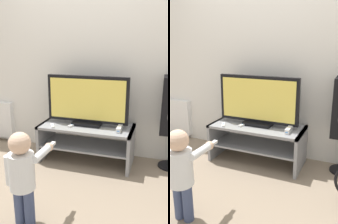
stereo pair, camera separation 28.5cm
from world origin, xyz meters
TOP-DOWN VIEW (x-y plane):
  - ground_plane at (0.00, 0.00)m, footprint 16.00×16.00m
  - wall_back at (0.00, 0.59)m, footprint 10.00×0.06m
  - tv_stand at (0.00, 0.25)m, footprint 1.12×0.51m
  - television at (0.00, 0.28)m, footprint 0.98×0.20m
  - game_console at (0.41, 0.19)m, footprint 0.05×0.20m
  - remote_primary at (-0.37, 0.08)m, footprint 0.09×0.13m
  - remote_secondary at (-0.16, 0.17)m, footprint 0.06×0.13m
  - child at (-0.14, -0.96)m, footprint 0.30×0.45m
  - radiator at (-1.49, 0.52)m, footprint 0.55×0.08m

SIDE VIEW (x-z plane):
  - ground_plane at x=0.00m, z-range 0.00..0.00m
  - tv_stand at x=0.00m, z-range 0.08..0.54m
  - radiator at x=-1.49m, z-range 0.03..0.61m
  - child at x=-0.14m, z-range 0.07..0.86m
  - remote_primary at x=-0.37m, z-range 0.46..0.49m
  - remote_secondary at x=-0.16m, z-range 0.46..0.49m
  - game_console at x=0.41m, z-range 0.46..0.52m
  - television at x=0.00m, z-range 0.46..1.05m
  - wall_back at x=0.00m, z-range 0.00..2.60m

